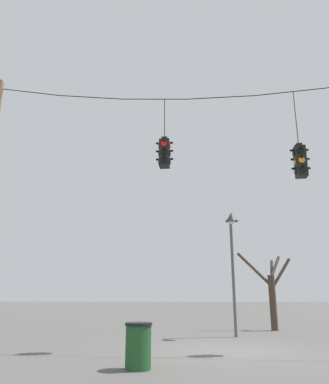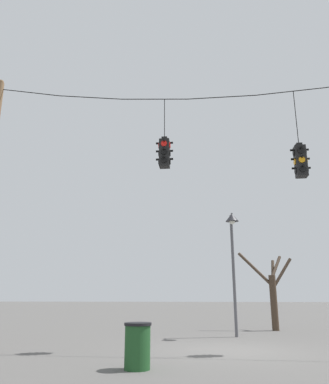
# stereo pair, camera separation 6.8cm
# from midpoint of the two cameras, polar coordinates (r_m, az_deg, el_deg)

# --- Properties ---
(ground_plane) EXTENTS (200.00, 200.00, 0.00)m
(ground_plane) POSITION_cam_midpoint_polar(r_m,az_deg,el_deg) (12.00, 10.11, -22.67)
(ground_plane) COLOR #565451
(span_wire) EXTENTS (16.36, 0.03, 0.88)m
(span_wire) POSITION_cam_midpoint_polar(r_m,az_deg,el_deg) (13.63, 8.42, 15.12)
(span_wire) COLOR black
(traffic_light_over_intersection) EXTENTS (0.58, 0.58, 2.52)m
(traffic_light_over_intersection) POSITION_cam_midpoint_polar(r_m,az_deg,el_deg) (12.67, -0.15, 5.98)
(traffic_light_over_intersection) COLOR black
(traffic_light_near_left_pole) EXTENTS (0.58, 0.58, 3.05)m
(traffic_light_near_left_pole) POSITION_cam_midpoint_polar(r_m,az_deg,el_deg) (12.84, 19.84, 4.47)
(traffic_light_near_left_pole) COLOR black
(street_lamp) EXTENTS (0.53, 0.91, 4.81)m
(street_lamp) POSITION_cam_midpoint_polar(r_m,az_deg,el_deg) (15.52, 10.14, -7.22)
(street_lamp) COLOR #515156
(street_lamp) RESTS_ON ground_plane
(bare_tree) EXTENTS (2.61, 1.11, 3.63)m
(bare_tree) POSITION_cam_midpoint_polar(r_m,az_deg,el_deg) (19.05, 15.89, -14.29)
(bare_tree) COLOR #423326
(bare_tree) RESTS_ON ground_plane
(trash_bin) EXTENTS (0.60, 0.60, 0.96)m
(trash_bin) POSITION_cam_midpoint_polar(r_m,az_deg,el_deg) (8.84, -4.25, -22.31)
(trash_bin) COLOR #1E4C23
(trash_bin) RESTS_ON ground_plane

